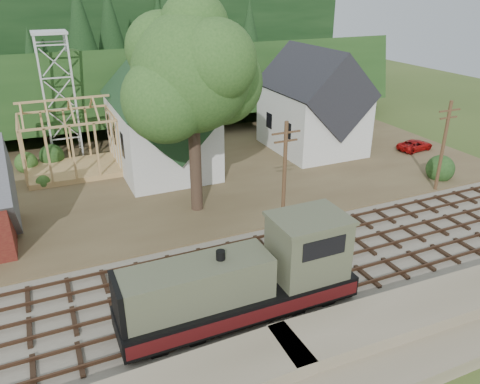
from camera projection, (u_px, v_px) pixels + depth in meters
name	position (u px, v px, depth m)	size (l,w,h in m)	color
ground	(221.00, 286.00, 27.86)	(140.00, 140.00, 0.00)	#384C1E
railroad_bed	(221.00, 285.00, 27.83)	(64.00, 11.00, 0.16)	#726B5B
village_flat	(148.00, 179.00, 42.80)	(64.00, 26.00, 0.30)	brown
hillside	(104.00, 118.00, 62.87)	(70.00, 28.00, 8.00)	#1E3F19
ridge	(88.00, 94.00, 76.20)	(80.00, 20.00, 12.00)	black
church	(160.00, 118.00, 42.90)	(8.40, 15.17, 13.00)	silver
farmhouse	(313.00, 106.00, 48.42)	(8.40, 10.80, 10.60)	silver
timber_frame	(69.00, 142.00, 42.63)	(8.20, 6.20, 6.99)	tan
lattice_tower	(53.00, 57.00, 44.87)	(3.20, 3.20, 12.12)	silver
big_tree	(194.00, 81.00, 32.91)	(10.90, 8.40, 14.70)	#38281E
telegraph_pole_near	(284.00, 173.00, 33.07)	(2.20, 0.28, 8.00)	#4C331E
telegraph_pole_far	(443.00, 145.00, 38.66)	(2.20, 0.28, 8.00)	#4C331E
locomotive	(249.00, 280.00, 24.59)	(12.78, 3.20, 5.09)	black
car_red	(415.00, 145.00, 49.47)	(1.87, 4.07, 1.13)	#B60F0E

